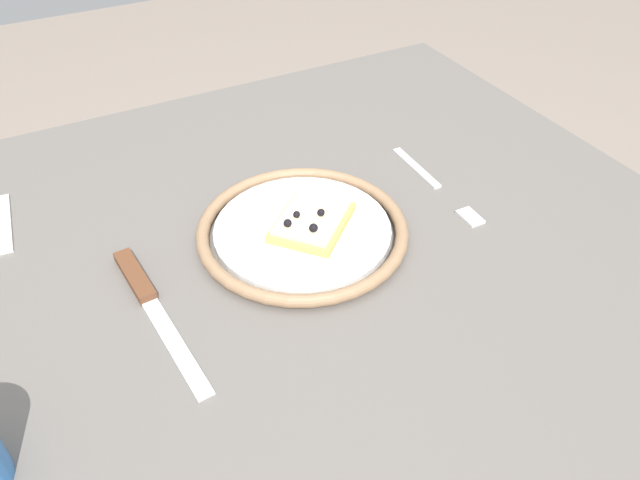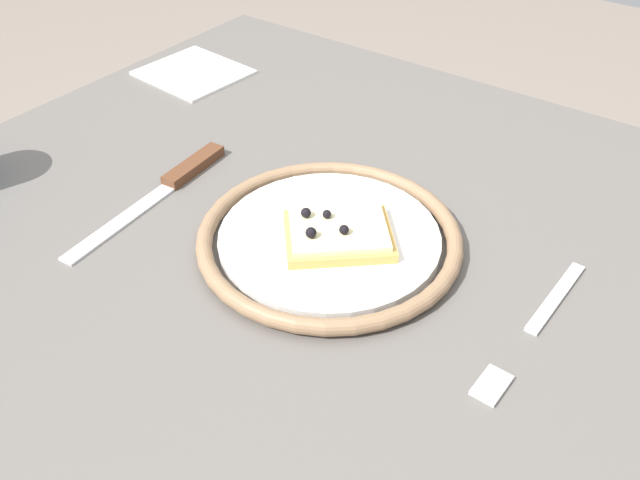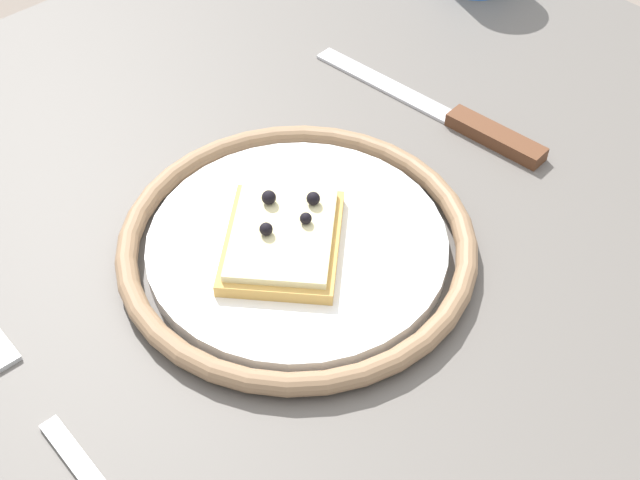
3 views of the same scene
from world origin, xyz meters
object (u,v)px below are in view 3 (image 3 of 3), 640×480
Objects in this scene: fork at (54,429)px; pizza_slice_near at (282,238)px; dining_table at (294,325)px; knife at (463,122)px; plate at (293,246)px.

pizza_slice_near is at bearing 3.44° from fork.
fork reaches higher than dining_table.
knife is 1.20× the size of fork.
fork is at bearing -176.90° from knife.
fork is (-0.41, -0.02, -0.00)m from knife.
knife is at bearing 3.53° from plate.
fork is at bearing -176.56° from pizza_slice_near.
plate is at bearing -117.82° from dining_table.
pizza_slice_near is 0.22m from knife.
pizza_slice_near is at bearing 163.31° from plate.
knife is at bearing 3.10° from fork.
pizza_slice_near reaches higher than fork.
fork is (-0.20, -0.01, -0.02)m from pizza_slice_near.
knife is (0.21, 0.01, -0.00)m from plate.
plate is at bearing -16.69° from pizza_slice_near.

